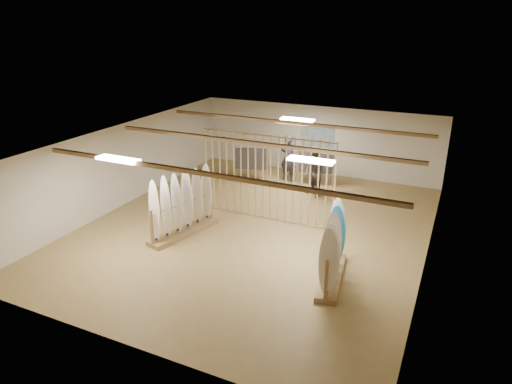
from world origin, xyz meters
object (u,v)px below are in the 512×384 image
at_px(clothing_rack_a, 251,159).
at_px(clothing_rack_b, 316,161).
at_px(rack_left, 183,214).
at_px(shopper_a, 289,155).
at_px(shopper_b, 314,171).
at_px(rack_right, 333,257).

distance_m(clothing_rack_a, clothing_rack_b, 2.58).
relative_size(rack_left, shopper_a, 1.16).
bearing_deg(shopper_b, clothing_rack_a, -157.50).
bearing_deg(shopper_b, clothing_rack_b, 140.79).
xyz_separation_m(rack_left, rack_right, (4.75, -0.59, -0.04)).
height_order(rack_left, rack_right, rack_left).
bearing_deg(clothing_rack_b, clothing_rack_a, -178.34).
distance_m(rack_left, clothing_rack_a, 5.29).
xyz_separation_m(shopper_a, shopper_b, (1.46, -1.20, -0.08)).
xyz_separation_m(rack_right, clothing_rack_a, (-5.02, 5.86, 0.26)).
height_order(rack_left, shopper_b, shopper_b).
height_order(clothing_rack_b, shopper_b, shopper_b).
distance_m(rack_left, rack_right, 4.79).
xyz_separation_m(clothing_rack_a, shopper_a, (1.39, 0.53, 0.18)).
bearing_deg(rack_left, rack_right, 7.20).
distance_m(rack_right, shopper_a, 7.36).
xyz_separation_m(rack_right, shopper_a, (-3.63, 6.39, 0.44)).
bearing_deg(rack_right, clothing_rack_b, 102.58).
height_order(clothing_rack_a, shopper_a, shopper_a).
distance_m(clothing_rack_b, shopper_a, 1.13).
bearing_deg(rack_left, shopper_a, 93.28).
xyz_separation_m(rack_left, shopper_b, (2.58, 4.60, 0.33)).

